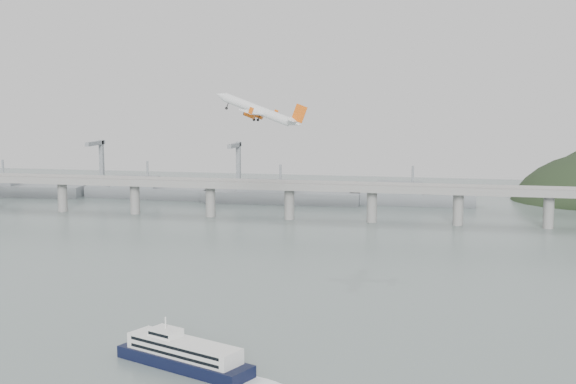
# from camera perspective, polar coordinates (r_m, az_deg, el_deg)

# --- Properties ---
(ground) EXTENTS (900.00, 900.00, 0.00)m
(ground) POSITION_cam_1_polar(r_m,az_deg,el_deg) (270.59, -2.46, -9.07)
(ground) COLOR slate
(ground) RESTS_ON ground
(bridge) EXTENTS (800.00, 22.00, 23.90)m
(bridge) POSITION_cam_1_polar(r_m,az_deg,el_deg) (459.82, 3.62, 0.02)
(bridge) COLOR gray
(bridge) RESTS_ON ground
(distant_fleet) EXTENTS (453.00, 60.90, 40.00)m
(distant_fleet) POSITION_cam_1_polar(r_m,az_deg,el_deg) (565.77, -11.03, 0.12)
(distant_fleet) COLOR slate
(distant_fleet) RESTS_ON ground
(ferry) EXTENTS (67.24, 33.80, 13.41)m
(ferry) POSITION_cam_1_polar(r_m,az_deg,el_deg) (222.36, -7.71, -11.85)
(ferry) COLOR black
(ferry) RESTS_ON ground
(airliner) EXTENTS (43.63, 39.48, 17.88)m
(airliner) POSITION_cam_1_polar(r_m,az_deg,el_deg) (346.86, -2.16, 6.04)
(airliner) COLOR silver
(airliner) RESTS_ON ground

